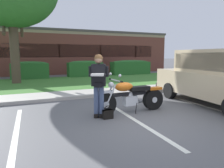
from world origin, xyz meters
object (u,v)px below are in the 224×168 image
rider_person (99,81)px  parked_suv_adjacent (219,77)px  hedge_center_right (85,68)px  handbag (108,113)px  hedge_center_left (30,70)px  hedge_right (130,67)px  brick_building (51,52)px  motorcycle (133,96)px

rider_person → parked_suv_adjacent: (4.18, -0.34, -0.05)m
parked_suv_adjacent → hedge_center_right: (-1.30, 10.74, -0.30)m
handbag → hedge_center_left: size_ratio=0.15×
parked_suv_adjacent → hedge_center_left: parked_suv_adjacent is taller
parked_suv_adjacent → hedge_center_left: size_ratio=2.03×
parked_suv_adjacent → handbag: bearing=178.6°
hedge_right → brick_building: size_ratio=0.16×
motorcycle → brick_building: brick_building is taller
hedge_center_right → hedge_right: size_ratio=0.77×
motorcycle → parked_suv_adjacent: parked_suv_adjacent is taller
motorcycle → rider_person: size_ratio=1.31×
motorcycle → rider_person: bearing=-176.1°
hedge_center_left → hedge_right: (7.94, 0.00, 0.00)m
hedge_right → brick_building: brick_building is taller
motorcycle → parked_suv_adjacent: bearing=-7.7°
rider_person → hedge_center_left: rider_person is taller
handbag → parked_suv_adjacent: 4.10m
rider_person → parked_suv_adjacent: 4.20m
motorcycle → hedge_right: size_ratio=0.66×
parked_suv_adjacent → hedge_center_left: 11.97m
parked_suv_adjacent → hedge_right: (2.67, 10.74, -0.30)m
motorcycle → brick_building: size_ratio=0.10×
handbag → hedge_right: 12.58m
rider_person → brick_building: size_ratio=0.08×
rider_person → handbag: bearing=-55.6°
rider_person → hedge_center_right: bearing=74.5°
rider_person → parked_suv_adjacent: bearing=-4.6°
handbag → parked_suv_adjacent: size_ratio=0.07×
parked_suv_adjacent → rider_person: bearing=175.4°
handbag → brick_building: bearing=85.7°
hedge_center_left → hedge_right: size_ratio=0.73×
rider_person → handbag: 0.91m
hedge_right → motorcycle: bearing=-119.1°
motorcycle → hedge_right: bearing=60.9°
parked_suv_adjacent → hedge_center_left: bearing=116.1°
rider_person → hedge_right: (6.85, 10.40, -0.36)m
rider_person → brick_building: (1.46, 17.17, 0.93)m
hedge_center_left → parked_suv_adjacent: bearing=-63.9°
parked_suv_adjacent → brick_building: (-2.72, 17.51, 0.98)m
hedge_right → rider_person: bearing=-123.4°
brick_building → rider_person: bearing=-94.9°
rider_person → parked_suv_adjacent: size_ratio=0.34×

